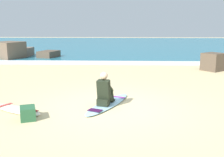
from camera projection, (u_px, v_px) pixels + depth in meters
ground_plane at (112, 108)px, 7.75m from camera, size 80.00×80.00×0.00m
sea at (120, 45)px, 29.63m from camera, size 80.00×28.00×0.10m
breaking_foam at (118, 63)px, 16.21m from camera, size 80.00×0.90×0.11m
surfboard_main at (108, 104)px, 8.01m from camera, size 1.47×2.49×0.08m
surfer_seated at (105, 92)px, 7.76m from camera, size 0.51×0.76×0.95m
surfboard_spare_near at (16, 109)px, 7.49m from camera, size 1.82×1.37×0.08m
rock_outcrop_distant at (18, 52)px, 18.28m from camera, size 4.24×3.19×1.17m
shoreline_rock at (213, 62)px, 13.79m from camera, size 1.29×1.29×0.89m
beach_bag at (28, 113)px, 6.79m from camera, size 0.51×0.58×0.32m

